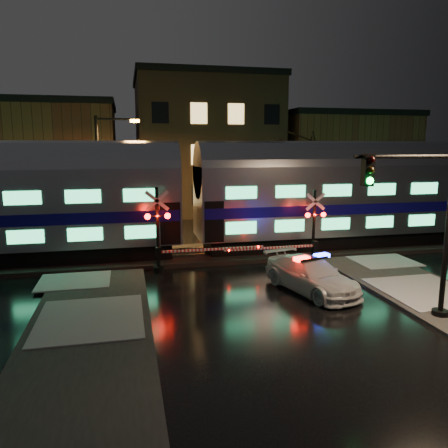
{
  "coord_description": "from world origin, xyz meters",
  "views": [
    {
      "loc": [
        -5.12,
        -17.67,
        5.93
      ],
      "look_at": [
        -0.62,
        2.5,
        2.2
      ],
      "focal_mm": 35.0,
      "sensor_mm": 36.0,
      "label": 1
    }
  ],
  "objects_px": {
    "crossing_signal_right": "(307,234)",
    "streetlight": "(103,172)",
    "traffic_light": "(424,230)",
    "crossing_signal_left": "(166,238)",
    "police_car": "(311,275)"
  },
  "relations": [
    {
      "from": "traffic_light",
      "to": "crossing_signal_left",
      "type": "bearing_deg",
      "value": 137.15
    },
    {
      "from": "police_car",
      "to": "crossing_signal_right",
      "type": "relative_size",
      "value": 0.96
    },
    {
      "from": "traffic_light",
      "to": "crossing_signal_right",
      "type": "bearing_deg",
      "value": 97.22
    },
    {
      "from": "crossing_signal_left",
      "to": "streetlight",
      "type": "relative_size",
      "value": 0.75
    },
    {
      "from": "crossing_signal_left",
      "to": "traffic_light",
      "type": "relative_size",
      "value": 0.96
    },
    {
      "from": "police_car",
      "to": "crossing_signal_right",
      "type": "bearing_deg",
      "value": 53.28
    },
    {
      "from": "crossing_signal_right",
      "to": "streetlight",
      "type": "distance_m",
      "value": 12.43
    },
    {
      "from": "crossing_signal_right",
      "to": "traffic_light",
      "type": "relative_size",
      "value": 0.88
    },
    {
      "from": "crossing_signal_right",
      "to": "crossing_signal_left",
      "type": "bearing_deg",
      "value": 179.94
    },
    {
      "from": "crossing_signal_left",
      "to": "police_car",
      "type": "bearing_deg",
      "value": -35.33
    },
    {
      "from": "police_car",
      "to": "crossing_signal_left",
      "type": "bearing_deg",
      "value": 128.79
    },
    {
      "from": "crossing_signal_left",
      "to": "traffic_light",
      "type": "height_order",
      "value": "traffic_light"
    },
    {
      "from": "crossing_signal_right",
      "to": "police_car",
      "type": "bearing_deg",
      "value": -110.84
    },
    {
      "from": "police_car",
      "to": "streetlight",
      "type": "distance_m",
      "value": 14.16
    },
    {
      "from": "traffic_light",
      "to": "streetlight",
      "type": "relative_size",
      "value": 0.78
    }
  ]
}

